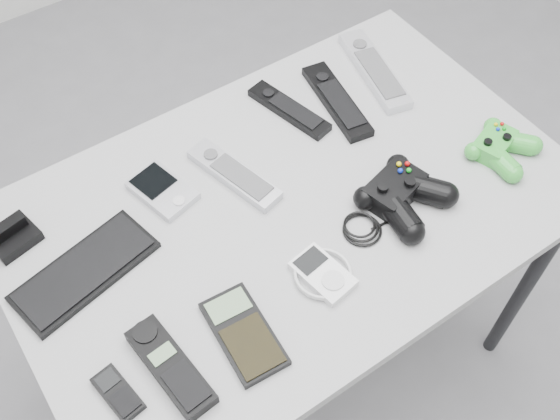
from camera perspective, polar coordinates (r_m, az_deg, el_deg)
floor at (r=1.83m, az=0.95°, el=-11.05°), size 3.50×3.50×0.00m
desk at (r=1.25m, az=0.92°, el=-0.99°), size 1.03×0.66×0.69m
pda_keyboard at (r=1.16m, az=-16.63°, el=-5.08°), size 0.26×0.15×0.02m
dock_bracket at (r=1.23m, az=-22.41°, el=-1.91°), size 0.09×0.09×0.04m
pda at (r=1.23m, az=-10.21°, el=1.74°), size 0.11×0.14×0.02m
remote_silver_a at (r=1.23m, az=-4.04°, el=3.16°), size 0.10×0.21×0.02m
remote_black_a at (r=1.35m, az=0.80°, el=8.78°), size 0.09×0.20×0.02m
remote_black_b at (r=1.37m, az=4.97°, el=9.50°), size 0.09×0.23×0.02m
remote_silver_b at (r=1.44m, az=8.20°, el=12.03°), size 0.11×0.25×0.03m
mobile_phone at (r=1.05m, az=-13.95°, el=-15.22°), size 0.05×0.10×0.02m
cordless_handset at (r=1.04m, az=-9.52°, el=-13.30°), size 0.07×0.18×0.03m
calculator at (r=1.06m, az=-3.19°, el=-10.66°), size 0.09×0.17×0.02m
mp3_player at (r=1.11m, az=3.75°, el=-5.55°), size 0.12×0.12×0.02m
controller_black at (r=1.20m, az=10.56°, el=1.49°), size 0.30×0.22×0.05m
controller_green at (r=1.33m, az=18.63°, el=5.33°), size 0.16×0.17×0.04m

